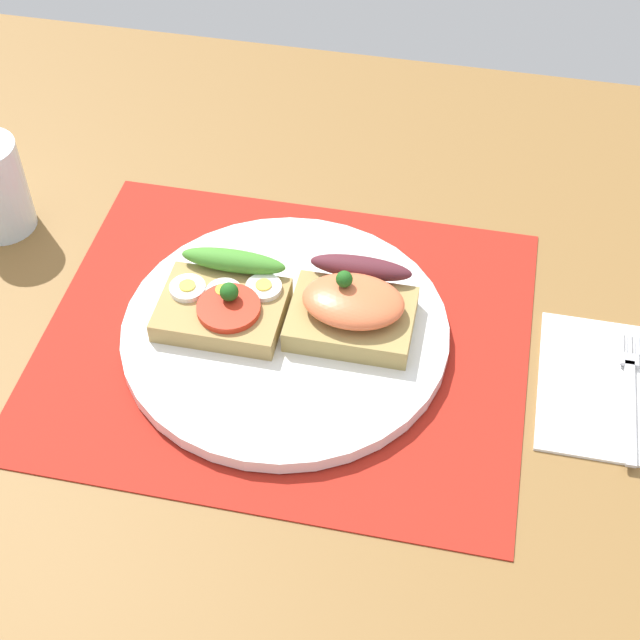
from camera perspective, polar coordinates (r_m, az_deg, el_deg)
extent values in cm
cube|color=brown|center=(83.28, -2.02, -1.87)|extent=(120.00, 90.00, 3.20)
cube|color=#A51F14|center=(81.96, -2.05, -1.07)|extent=(41.08, 34.58, 0.30)
cylinder|color=white|center=(81.37, -2.07, -0.70)|extent=(27.77, 27.77, 1.29)
cube|color=#A8884E|center=(81.17, -5.89, 0.50)|extent=(10.49, 7.93, 1.86)
cylinder|color=red|center=(79.70, -5.46, 0.71)|extent=(5.33, 5.33, 0.60)
ellipsoid|color=#438A2C|center=(82.77, -5.18, 3.53)|extent=(9.24, 2.20, 1.80)
sphere|color=#1E5919|center=(79.31, -5.48, 1.56)|extent=(1.60, 1.60, 1.60)
cylinder|color=white|center=(81.78, -7.89, 1.89)|extent=(3.08, 3.08, 0.50)
cylinder|color=yellow|center=(81.54, -7.91, 2.05)|extent=(1.38, 1.38, 0.16)
cylinder|color=white|center=(81.05, -5.74, 1.64)|extent=(3.08, 3.08, 0.50)
cylinder|color=yellow|center=(80.81, -5.76, 1.80)|extent=(1.38, 1.38, 0.16)
cylinder|color=white|center=(81.20, -3.37, 1.95)|extent=(3.08, 3.08, 0.50)
cylinder|color=yellow|center=(80.97, -3.38, 2.11)|extent=(1.38, 1.38, 0.16)
cube|color=#A38C4F|center=(80.10, 1.88, 0.07)|extent=(10.36, 7.71, 2.04)
ellipsoid|color=#E46A3F|center=(78.54, 1.99, 1.13)|extent=(8.49, 6.17, 2.24)
ellipsoid|color=#532029|center=(81.65, 2.45, 3.14)|extent=(8.80, 2.20, 1.80)
sphere|color=#1E5919|center=(77.73, 1.45, 2.45)|extent=(1.40, 1.40, 1.40)
cube|color=white|center=(81.76, 17.99, -4.26)|extent=(14.79, 14.67, 0.60)
cube|color=#B7B7BC|center=(80.06, 17.99, -5.21)|extent=(0.80, 10.55, 0.32)
cube|color=#B7B7BC|center=(83.57, 17.94, -2.27)|extent=(1.50, 1.20, 0.32)
cube|color=#B7B7BC|center=(84.80, 17.50, -1.20)|extent=(0.32, 2.80, 0.32)
cube|color=#B7B7BC|center=(84.91, 17.93, -1.26)|extent=(0.32, 2.80, 0.32)
cube|color=#B7B7BC|center=(85.03, 18.35, -1.32)|extent=(0.32, 2.80, 0.32)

